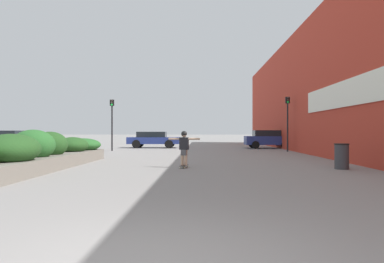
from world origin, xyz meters
TOP-DOWN VIEW (x-y plane):
  - building_wall_right at (7.32, 17.78)m, footprint 0.67×45.16m
  - planter_box at (-5.42, 9.43)m, footprint 1.80×9.62m
  - skateboard at (-0.15, 9.84)m, footprint 0.33×0.69m
  - skateboarder at (-0.15, 9.84)m, footprint 1.23×0.34m
  - trash_bin at (5.78, 9.58)m, footprint 0.53×0.53m
  - car_leftmost at (6.06, 25.36)m, footprint 3.83×2.01m
  - car_center_right at (-3.61, 25.85)m, footprint 4.41×1.84m
  - car_rightmost at (-15.53, 24.29)m, footprint 4.59×1.92m
  - traffic_light_left at (-5.99, 21.30)m, footprint 0.28×0.30m
  - traffic_light_right at (6.53, 20.62)m, footprint 0.28×0.30m

SIDE VIEW (x-z plane):
  - skateboard at x=-0.15m, z-range 0.02..0.12m
  - trash_bin at x=5.78m, z-range 0.00..0.96m
  - planter_box at x=-5.42m, z-range -0.14..1.34m
  - car_center_right at x=-3.61m, z-range 0.06..1.44m
  - car_leftmost at x=6.06m, z-range 0.04..1.54m
  - car_rightmost at x=-15.53m, z-range 0.06..1.54m
  - skateboarder at x=-0.15m, z-range 0.24..1.57m
  - traffic_light_left at x=-5.99m, z-range 0.66..4.38m
  - traffic_light_right at x=6.53m, z-range 0.67..4.49m
  - building_wall_right at x=7.32m, z-range -0.01..8.37m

